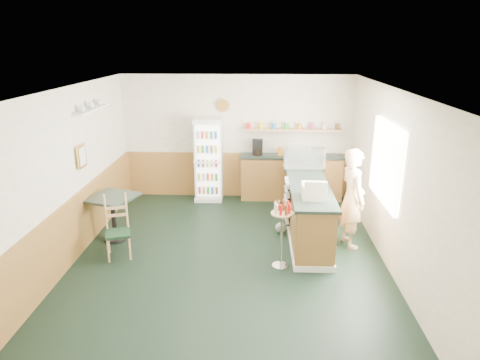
# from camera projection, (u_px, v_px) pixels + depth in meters

# --- Properties ---
(ground) EXTENTS (6.00, 6.00, 0.00)m
(ground) POSITION_uv_depth(u_px,v_px,m) (228.00, 258.00, 6.96)
(ground) COLOR black
(ground) RESTS_ON ground
(room_envelope) EXTENTS (5.04, 6.02, 2.72)m
(room_envelope) POSITION_uv_depth(u_px,v_px,m) (217.00, 156.00, 7.19)
(room_envelope) COLOR #F0E6CD
(room_envelope) RESTS_ON ground
(service_counter) EXTENTS (0.68, 3.01, 1.01)m
(service_counter) POSITION_uv_depth(u_px,v_px,m) (306.00, 208.00, 7.78)
(service_counter) COLOR olive
(service_counter) RESTS_ON ground
(back_counter) EXTENTS (2.24, 0.42, 1.69)m
(back_counter) POSITION_uv_depth(u_px,v_px,m) (291.00, 175.00, 9.40)
(back_counter) COLOR olive
(back_counter) RESTS_ON ground
(drinks_fridge) EXTENTS (0.59, 0.52, 1.80)m
(drinks_fridge) POSITION_uv_depth(u_px,v_px,m) (209.00, 160.00, 9.31)
(drinks_fridge) COLOR white
(drinks_fridge) RESTS_ON ground
(display_case) EXTENTS (0.78, 0.41, 0.44)m
(display_case) POSITION_uv_depth(u_px,v_px,m) (304.00, 158.00, 8.19)
(display_case) COLOR silver
(display_case) RESTS_ON service_counter
(cash_register) EXTENTS (0.40, 0.41, 0.22)m
(cash_register) POSITION_uv_depth(u_px,v_px,m) (314.00, 191.00, 6.71)
(cash_register) COLOR beige
(cash_register) RESTS_ON service_counter
(shopkeeper) EXTENTS (0.54, 0.65, 1.71)m
(shopkeeper) POSITION_uv_depth(u_px,v_px,m) (352.00, 198.00, 7.15)
(shopkeeper) COLOR tan
(shopkeeper) RESTS_ON ground
(condiment_stand) EXTENTS (0.34, 0.34, 1.05)m
(condiment_stand) POSITION_uv_depth(u_px,v_px,m) (282.00, 225.00, 6.49)
(condiment_stand) COLOR silver
(condiment_stand) RESTS_ON ground
(newspaper_rack) EXTENTS (0.09, 0.40, 0.81)m
(newspaper_rack) POSITION_uv_depth(u_px,v_px,m) (287.00, 201.00, 7.65)
(newspaper_rack) COLOR black
(newspaper_rack) RESTS_ON ground
(cafe_table) EXTENTS (0.93, 0.93, 0.81)m
(cafe_table) POSITION_uv_depth(u_px,v_px,m) (113.00, 209.00, 7.44)
(cafe_table) COLOR black
(cafe_table) RESTS_ON ground
(cafe_chair) EXTENTS (0.48, 0.49, 1.03)m
(cafe_chair) POSITION_uv_depth(u_px,v_px,m) (119.00, 224.00, 6.92)
(cafe_chair) COLOR black
(cafe_chair) RESTS_ON ground
(dog_doorstop) EXTENTS (0.19, 0.25, 0.23)m
(dog_doorstop) POSITION_uv_depth(u_px,v_px,m) (281.00, 227.00, 7.83)
(dog_doorstop) COLOR gray
(dog_doorstop) RESTS_ON ground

